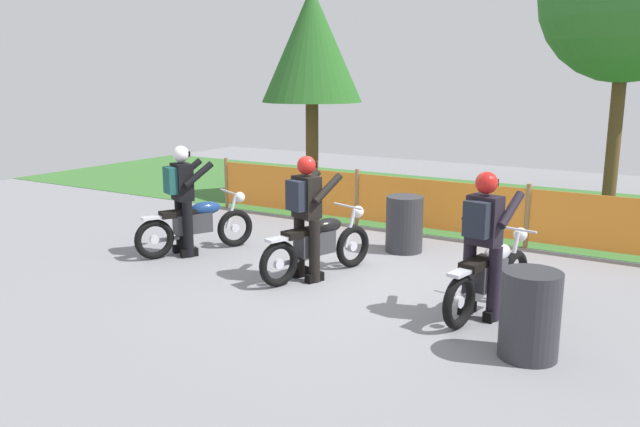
{
  "coord_description": "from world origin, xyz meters",
  "views": [
    {
      "loc": [
        3.97,
        -7.57,
        2.74
      ],
      "look_at": [
        -0.48,
        -0.3,
        0.9
      ],
      "focal_mm": 36.31,
      "sensor_mm": 36.0,
      "label": 1
    }
  ],
  "objects_px": {
    "motorcycle_third": "(197,224)",
    "motorcycle_trailing": "(318,245)",
    "rider_lead": "(483,237)",
    "rider_third": "(182,194)",
    "rider_trailing": "(306,211)",
    "oil_drum": "(404,224)",
    "motorcycle_lead": "(490,275)",
    "spare_drum": "(530,315)"
  },
  "relations": [
    {
      "from": "motorcycle_third",
      "to": "spare_drum",
      "type": "distance_m",
      "value": 5.53
    },
    {
      "from": "rider_trailing",
      "to": "oil_drum",
      "type": "bearing_deg",
      "value": 2.45
    },
    {
      "from": "rider_trailing",
      "to": "rider_third",
      "type": "height_order",
      "value": "same"
    },
    {
      "from": "motorcycle_third",
      "to": "rider_trailing",
      "type": "bearing_deg",
      "value": -71.06
    },
    {
      "from": "motorcycle_lead",
      "to": "oil_drum",
      "type": "distance_m",
      "value": 2.75
    },
    {
      "from": "motorcycle_lead",
      "to": "rider_lead",
      "type": "height_order",
      "value": "rider_lead"
    },
    {
      "from": "motorcycle_lead",
      "to": "rider_lead",
      "type": "bearing_deg",
      "value": -179.49
    },
    {
      "from": "spare_drum",
      "to": "oil_drum",
      "type": "bearing_deg",
      "value": 132.02
    },
    {
      "from": "motorcycle_trailing",
      "to": "oil_drum",
      "type": "relative_size",
      "value": 2.16
    },
    {
      "from": "rider_lead",
      "to": "oil_drum",
      "type": "height_order",
      "value": "rider_lead"
    },
    {
      "from": "rider_trailing",
      "to": "oil_drum",
      "type": "xyz_separation_m",
      "value": [
        0.54,
        2.01,
        -0.51
      ]
    },
    {
      "from": "motorcycle_lead",
      "to": "rider_third",
      "type": "bearing_deg",
      "value": 100.77
    },
    {
      "from": "motorcycle_third",
      "to": "spare_drum",
      "type": "height_order",
      "value": "motorcycle_third"
    },
    {
      "from": "motorcycle_lead",
      "to": "rider_third",
      "type": "height_order",
      "value": "rider_third"
    },
    {
      "from": "rider_lead",
      "to": "rider_third",
      "type": "height_order",
      "value": "same"
    },
    {
      "from": "motorcycle_lead",
      "to": "motorcycle_trailing",
      "type": "height_order",
      "value": "motorcycle_trailing"
    },
    {
      "from": "motorcycle_lead",
      "to": "rider_trailing",
      "type": "distance_m",
      "value": 2.55
    },
    {
      "from": "rider_lead",
      "to": "oil_drum",
      "type": "distance_m",
      "value": 2.92
    },
    {
      "from": "rider_trailing",
      "to": "spare_drum",
      "type": "bearing_deg",
      "value": -88.99
    },
    {
      "from": "motorcycle_lead",
      "to": "oil_drum",
      "type": "relative_size",
      "value": 2.19
    },
    {
      "from": "rider_lead",
      "to": "oil_drum",
      "type": "relative_size",
      "value": 1.92
    },
    {
      "from": "motorcycle_lead",
      "to": "motorcycle_trailing",
      "type": "bearing_deg",
      "value": 97.39
    },
    {
      "from": "motorcycle_lead",
      "to": "rider_lead",
      "type": "relative_size",
      "value": 1.14
    },
    {
      "from": "motorcycle_lead",
      "to": "rider_trailing",
      "type": "relative_size",
      "value": 1.14
    },
    {
      "from": "motorcycle_trailing",
      "to": "rider_third",
      "type": "bearing_deg",
      "value": 111.23
    },
    {
      "from": "rider_lead",
      "to": "oil_drum",
      "type": "bearing_deg",
      "value": 52.35
    },
    {
      "from": "motorcycle_lead",
      "to": "motorcycle_third",
      "type": "bearing_deg",
      "value": 98.41
    },
    {
      "from": "rider_lead",
      "to": "rider_third",
      "type": "bearing_deg",
      "value": 98.25
    },
    {
      "from": "oil_drum",
      "to": "motorcycle_trailing",
      "type": "bearing_deg",
      "value": -104.89
    },
    {
      "from": "motorcycle_trailing",
      "to": "motorcycle_third",
      "type": "height_order",
      "value": "motorcycle_trailing"
    },
    {
      "from": "motorcycle_third",
      "to": "spare_drum",
      "type": "bearing_deg",
      "value": -77.17
    },
    {
      "from": "oil_drum",
      "to": "spare_drum",
      "type": "distance_m",
      "value": 3.98
    },
    {
      "from": "spare_drum",
      "to": "motorcycle_third",
      "type": "bearing_deg",
      "value": 167.47
    },
    {
      "from": "oil_drum",
      "to": "spare_drum",
      "type": "relative_size",
      "value": 1.0
    },
    {
      "from": "rider_third",
      "to": "oil_drum",
      "type": "distance_m",
      "value": 3.47
    },
    {
      "from": "motorcycle_lead",
      "to": "rider_trailing",
      "type": "height_order",
      "value": "rider_trailing"
    },
    {
      "from": "motorcycle_third",
      "to": "motorcycle_trailing",
      "type": "bearing_deg",
      "value": -65.73
    },
    {
      "from": "motorcycle_trailing",
      "to": "oil_drum",
      "type": "bearing_deg",
      "value": 2.67
    },
    {
      "from": "rider_trailing",
      "to": "rider_third",
      "type": "relative_size",
      "value": 1.0
    },
    {
      "from": "rider_trailing",
      "to": "oil_drum",
      "type": "distance_m",
      "value": 2.14
    },
    {
      "from": "motorcycle_lead",
      "to": "oil_drum",
      "type": "height_order",
      "value": "motorcycle_lead"
    },
    {
      "from": "rider_lead",
      "to": "rider_trailing",
      "type": "height_order",
      "value": "same"
    }
  ]
}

